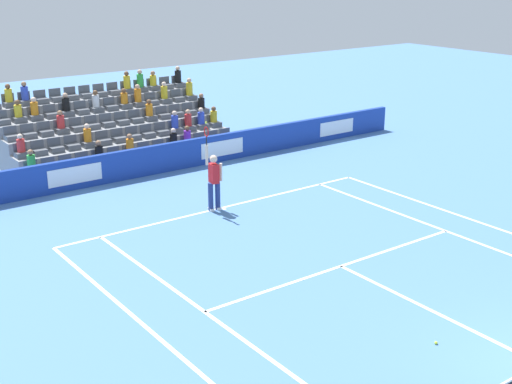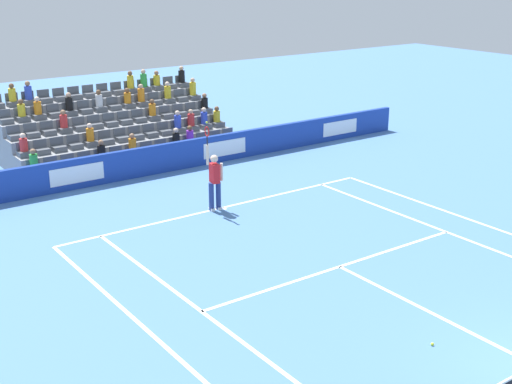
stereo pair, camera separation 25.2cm
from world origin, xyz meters
name	(u,v)px [view 2 (the right image)]	position (x,y,z in m)	size (l,w,h in m)	color
line_baseline	(223,208)	(0.00, -11.89, 0.00)	(10.97, 0.10, 0.01)	white
line_service	(340,267)	(0.00, -6.40, 0.00)	(8.23, 0.10, 0.01)	white
line_centre_service	(438,316)	(0.00, -3.20, 0.00)	(0.10, 6.40, 0.01)	white
line_singles_sideline_left	(213,320)	(4.12, -5.95, 0.00)	(0.10, 11.89, 0.01)	white
line_singles_sideline_right	(459,237)	(-4.12, -5.95, 0.00)	(0.10, 11.89, 0.01)	white
line_doubles_sideline_left	(156,339)	(5.49, -5.95, 0.00)	(0.10, 11.89, 0.01)	white
line_doubles_sideline_right	(489,226)	(-5.49, -5.95, 0.00)	(0.10, 11.89, 0.01)	white
line_centre_mark	(224,208)	(0.00, -11.79, 0.00)	(0.10, 0.20, 0.01)	white
sponsor_barrier	(154,160)	(0.00, -16.44, 0.53)	(23.94, 0.22, 1.06)	#193899
tennis_player	(214,180)	(0.30, -11.87, 0.99)	(0.52, 0.39, 2.85)	navy
stadium_stand	(113,133)	(-0.01, -20.01, 0.83)	(8.68, 4.75, 3.04)	gray
loose_tennis_ball	(432,344)	(1.05, -2.45, 0.03)	(0.07, 0.07, 0.07)	#D1E533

